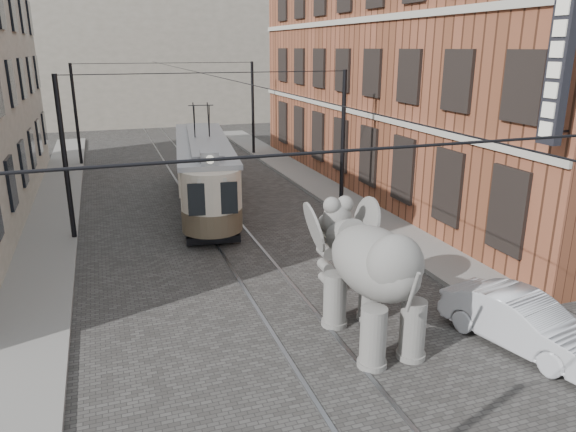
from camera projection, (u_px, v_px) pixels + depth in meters
name	position (u px, v px, depth m)	size (l,w,h in m)	color
ground	(266.00, 284.00, 16.36)	(120.00, 120.00, 0.00)	#3F3D3A
tram_rails	(266.00, 283.00, 16.36)	(1.54, 80.00, 0.02)	slate
sidewalk_right	(436.00, 257.00, 18.21)	(2.00, 60.00, 0.15)	slate
sidewalk_left	(32.00, 314.00, 14.31)	(2.00, 60.00, 0.15)	slate
brick_building	(428.00, 66.00, 26.12)	(8.00, 26.00, 12.00)	brown
distant_block	(141.00, 46.00, 50.34)	(28.00, 10.00, 14.00)	gray
catenary	(221.00, 156.00, 19.91)	(11.00, 30.20, 6.00)	black
tram	(203.00, 156.00, 24.00)	(2.34, 11.33, 4.50)	beige
elephant	(373.00, 281.00, 12.74)	(2.85, 5.17, 3.16)	slate
parked_car	(522.00, 322.00, 12.76)	(1.38, 3.93, 1.30)	#B8B9BD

